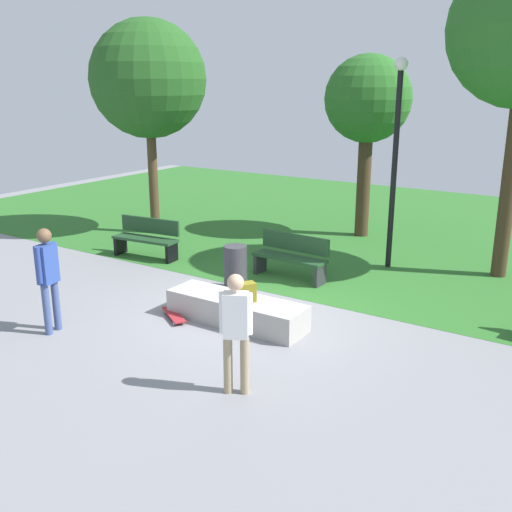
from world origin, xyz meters
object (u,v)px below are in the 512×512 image
object	(u,v)px
skater_performing_trick	(236,325)
skateboard_by_ledge	(174,315)
tree_young_birch	(368,102)
tree_leaning_ash	(148,80)
park_bench_far_right	(291,256)
trash_bin	(235,268)
lamp_post	(396,145)
concrete_ledge	(236,310)
skater_watching	(48,272)
park_bench_near_path	(147,237)
backpack_on_ledge	(247,292)

from	to	relation	value
skater_performing_trick	skateboard_by_ledge	size ratio (longest dim) A/B	2.10
tree_young_birch	tree_leaning_ash	distance (m)	5.57
skater_performing_trick	park_bench_far_right	xyz separation A→B (m)	(-1.76, 4.52, -0.47)
tree_leaning_ash	trash_bin	world-z (taller)	tree_leaning_ash
tree_leaning_ash	lamp_post	xyz separation A→B (m)	(6.42, 0.50, -1.32)
concrete_ledge	skater_performing_trick	distance (m)	2.46
skater_watching	tree_young_birch	distance (m)	9.14
concrete_ledge	lamp_post	size ratio (longest dim) A/B	0.56
park_bench_near_path	tree_leaning_ash	distance (m)	4.22
lamp_post	trash_bin	xyz separation A→B (m)	(-2.00, -3.04, -2.23)
lamp_post	trash_bin	bearing A→B (deg)	-123.33
skater_watching	park_bench_near_path	bearing A→B (deg)	112.60
skater_performing_trick	park_bench_near_path	xyz separation A→B (m)	(-5.33, 4.02, -0.47)
park_bench_far_right	tree_young_birch	distance (m)	5.09
park_bench_near_path	park_bench_far_right	bearing A→B (deg)	7.87
park_bench_near_path	skateboard_by_ledge	bearing A→B (deg)	-40.47
park_bench_far_right	trash_bin	distance (m)	1.32
concrete_ledge	tree_young_birch	bearing A→B (deg)	95.21
concrete_ledge	park_bench_near_path	xyz separation A→B (m)	(-3.98, 2.09, 0.25)
backpack_on_ledge	concrete_ledge	bearing A→B (deg)	-64.80
tree_young_birch	park_bench_far_right	bearing A→B (deg)	-87.23
tree_young_birch	backpack_on_ledge	bearing A→B (deg)	-82.83
backpack_on_ledge	tree_young_birch	world-z (taller)	tree_young_birch
park_bench_far_right	concrete_ledge	bearing A→B (deg)	-80.93
concrete_ledge	backpack_on_ledge	size ratio (longest dim) A/B	7.75
skater_performing_trick	skater_watching	xyz separation A→B (m)	(-3.65, -0.01, 0.07)
backpack_on_ledge	tree_leaning_ash	xyz separation A→B (m)	(-5.65, 3.98, 3.38)
skater_performing_trick	skater_watching	size ratio (longest dim) A/B	0.94
park_bench_far_right	tree_leaning_ash	world-z (taller)	tree_leaning_ash
skater_performing_trick	tree_leaning_ash	bearing A→B (deg)	138.99
concrete_ledge	park_bench_far_right	world-z (taller)	park_bench_far_right
park_bench_far_right	tree_leaning_ash	xyz separation A→B (m)	(-5.00, 1.36, 3.51)
skater_watching	trash_bin	distance (m)	3.64
skater_watching	park_bench_far_right	xyz separation A→B (m)	(1.89, 4.52, -0.54)
concrete_ledge	trash_bin	distance (m)	1.73
park_bench_near_path	tree_young_birch	size ratio (longest dim) A/B	0.35
backpack_on_ledge	skater_watching	world-z (taller)	skater_watching
park_bench_far_right	lamp_post	world-z (taller)	lamp_post
park_bench_near_path	park_bench_far_right	world-z (taller)	same
park_bench_far_right	trash_bin	size ratio (longest dim) A/B	1.84
skater_performing_trick	park_bench_near_path	world-z (taller)	skater_performing_trick
backpack_on_ledge	lamp_post	bearing A→B (deg)	-155.51
skateboard_by_ledge	tree_leaning_ash	bearing A→B (deg)	135.08
skateboard_by_ledge	lamp_post	bearing A→B (deg)	67.35
trash_bin	concrete_ledge	bearing A→B (deg)	-54.66
lamp_post	skater_watching	bearing A→B (deg)	-117.43
park_bench_far_right	tree_leaning_ash	bearing A→B (deg)	164.80
skater_performing_trick	skater_watching	world-z (taller)	skater_watching
concrete_ledge	backpack_on_ledge	distance (m)	0.45
concrete_ledge	trash_bin	bearing A→B (deg)	125.34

